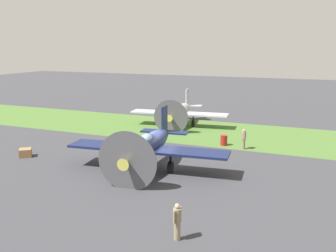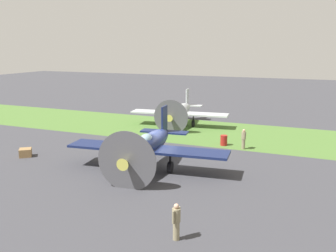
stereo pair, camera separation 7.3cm
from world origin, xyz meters
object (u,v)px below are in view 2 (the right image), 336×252
at_px(ground_crew_mechanic, 244,139).
at_px(fuel_drum, 224,140).
at_px(airplane_wingman, 180,111).
at_px(ground_crew_chief, 176,221).
at_px(airplane_lead, 148,145).
at_px(runway_marker_cone, 125,135).
at_px(supply_crate, 25,153).

relative_size(ground_crew_mechanic, fuel_drum, 1.92).
height_order(airplane_wingman, ground_crew_chief, airplane_wingman).
bearing_deg(airplane_lead, runway_marker_cone, -57.38).
bearing_deg(airplane_lead, supply_crate, -0.26).
xyz_separation_m(airplane_wingman, runway_marker_cone, (2.99, 6.85, -1.37)).
height_order(supply_crate, runway_marker_cone, supply_crate).
bearing_deg(runway_marker_cone, airplane_lead, 128.78).
bearing_deg(fuel_drum, airplane_lead, 67.93).
xyz_separation_m(airplane_lead, runway_marker_cone, (6.16, -7.67, -1.49)).
height_order(airplane_lead, supply_crate, airplane_lead).
relative_size(ground_crew_mechanic, runway_marker_cone, 3.93).
relative_size(airplane_lead, supply_crate, 12.83).
bearing_deg(supply_crate, runway_marker_cone, -115.08).
relative_size(ground_crew_chief, fuel_drum, 1.92).
height_order(ground_crew_chief, ground_crew_mechanic, same).
bearing_deg(ground_crew_mechanic, runway_marker_cone, -114.36).
relative_size(ground_crew_chief, runway_marker_cone, 3.93).
bearing_deg(airplane_wingman, supply_crate, 58.93).
bearing_deg(runway_marker_cone, supply_crate, 64.92).
relative_size(airplane_wingman, ground_crew_chief, 6.19).
relative_size(ground_crew_chief, ground_crew_mechanic, 1.00).
relative_size(airplane_lead, runway_marker_cone, 26.24).
distance_m(airplane_lead, ground_crew_chief, 10.07).
height_order(airplane_lead, ground_crew_chief, airplane_lead).
xyz_separation_m(ground_crew_mechanic, supply_crate, (15.43, 8.79, -0.59)).
relative_size(airplane_lead, ground_crew_chief, 6.67).
xyz_separation_m(ground_crew_mechanic, fuel_drum, (1.83, -0.54, -0.46)).
distance_m(ground_crew_mechanic, fuel_drum, 1.96).
distance_m(supply_crate, runway_marker_cone, 9.64).
height_order(airplane_wingman, ground_crew_mechanic, airplane_wingman).
xyz_separation_m(airplane_wingman, ground_crew_mechanic, (-8.35, 6.80, -0.68)).
relative_size(fuel_drum, runway_marker_cone, 2.05).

